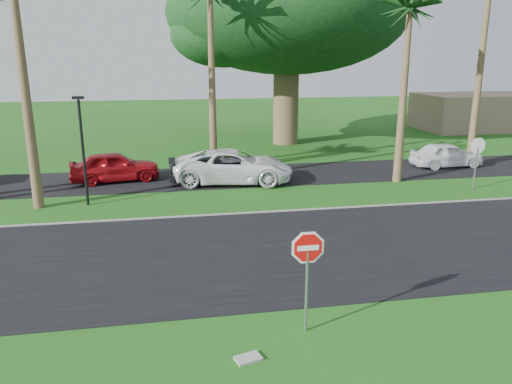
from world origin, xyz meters
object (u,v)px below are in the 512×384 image
object	(u,v)px
car_dark	(214,171)
car_minivan	(233,167)
car_pickup	(447,155)
stop_sign_near	(307,261)
stop_sign_far	(477,153)
car_red	(115,167)

from	to	relation	value
car_dark	car_minivan	distance (m)	1.01
car_minivan	car_pickup	size ratio (longest dim) A/B	1.44
stop_sign_near	stop_sign_far	xyz separation A→B (m)	(11.50, 11.00, 0.00)
car_minivan	stop_sign_far	bearing A→B (deg)	-97.28
car_red	car_minivan	distance (m)	6.05
car_red	car_minivan	xyz separation A→B (m)	(5.91, -1.33, 0.07)
car_minivan	car_pickup	distance (m)	12.61
stop_sign_far	car_minivan	xyz separation A→B (m)	(-11.27, 3.22, -0.95)
stop_sign_near	car_minivan	world-z (taller)	stop_sign_near
car_minivan	car_pickup	world-z (taller)	car_minivan
stop_sign_far	stop_sign_near	bearing A→B (deg)	43.73
stop_sign_far	car_minivan	bearing A→B (deg)	-15.95
stop_sign_far	car_minivan	world-z (taller)	stop_sign_far
stop_sign_near	car_red	bearing A→B (deg)	110.06
car_red	car_dark	xyz separation A→B (m)	(4.91, -1.29, -0.12)
stop_sign_near	car_red	distance (m)	16.59
stop_sign_near	car_pickup	xyz separation A→B (m)	(12.76, 15.63, -1.07)
stop_sign_far	car_dark	world-z (taller)	stop_sign_far
stop_sign_near	car_minivan	bearing A→B (deg)	89.09
stop_sign_near	car_dark	bearing A→B (deg)	93.07
car_dark	car_pickup	world-z (taller)	car_pickup
car_minivan	car_red	bearing A→B (deg)	85.96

